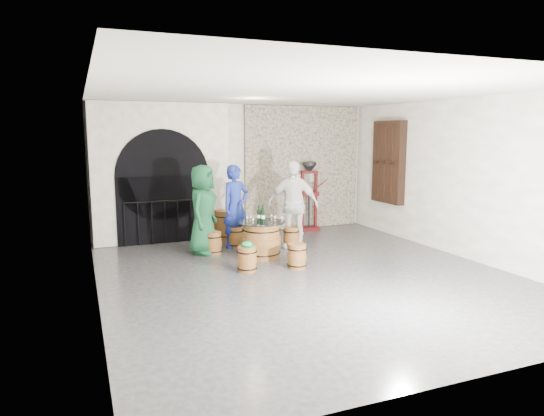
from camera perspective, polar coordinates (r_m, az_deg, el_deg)
name	(u,v)px	position (r m, az deg, el deg)	size (l,w,h in m)	color
ground	(305,275)	(8.77, 3.96, -7.82)	(8.00, 8.00, 0.00)	#2A2A2D
wall_back	(236,170)	(12.16, -4.20, 4.53)	(8.00, 8.00, 0.00)	white
wall_front	(485,227)	(5.19, 23.74, -2.02)	(8.00, 8.00, 0.00)	white
wall_left	(92,195)	(7.61, -20.38, 1.41)	(8.00, 8.00, 0.00)	white
wall_right	(464,179)	(10.46, 21.63, 3.23)	(8.00, 8.00, 0.00)	white
ceiling	(308,91)	(8.43, 4.20, 13.51)	(8.00, 8.00, 0.00)	beige
stone_facing_panel	(303,168)	(12.76, 3.63, 4.74)	(3.20, 0.12, 3.18)	#A09580
arched_opening	(161,174)	(11.47, -12.90, 3.98)	(3.10, 0.60, 3.19)	white
shuttered_window	(388,162)	(12.22, 13.52, 5.27)	(0.23, 1.10, 2.00)	black
barrel_table	(261,240)	(9.84, -1.25, -3.76)	(0.95, 0.95, 0.74)	brown
barrel_stool_left	(213,243)	(10.21, -6.92, -4.12)	(0.37, 0.37, 0.47)	brown
barrel_stool_far	(236,237)	(10.75, -4.24, -3.42)	(0.37, 0.37, 0.47)	brown
barrel_stool_right	(291,237)	(10.69, 2.29, -3.48)	(0.37, 0.37, 0.47)	brown
barrel_stool_near_right	(297,256)	(9.10, 2.95, -5.68)	(0.37, 0.37, 0.47)	brown
barrel_stool_near_left	(247,259)	(8.88, -2.95, -6.04)	(0.37, 0.37, 0.47)	brown
green_cap	(247,244)	(8.82, -2.94, -4.30)	(0.24, 0.19, 0.11)	#0C8D4B
person_green	(203,210)	(10.17, -8.15, -0.18)	(0.91, 0.59, 1.86)	#124325
person_blue	(236,207)	(10.63, -4.30, 0.17)	(0.67, 0.44, 1.82)	navy
person_white	(293,204)	(10.60, 2.48, 0.43)	(1.13, 0.47, 1.92)	silver
wine_bottle_left	(259,215)	(9.80, -1.55, -0.81)	(0.08, 0.08, 0.32)	black
wine_bottle_center	(263,215)	(9.73, -1.08, -0.88)	(0.08, 0.08, 0.32)	black
wine_bottle_right	(263,214)	(9.90, -1.09, -0.72)	(0.08, 0.08, 0.32)	black
tasting_glass_a	(253,221)	(9.63, -2.25, -1.49)	(0.05, 0.05, 0.10)	#B47923
tasting_glass_b	(275,218)	(9.88, 0.35, -1.21)	(0.05, 0.05, 0.10)	#B47923
tasting_glass_c	(251,218)	(9.89, -2.54, -1.21)	(0.05, 0.05, 0.10)	#B47923
tasting_glass_d	(271,217)	(10.00, -0.08, -1.09)	(0.05, 0.05, 0.10)	#B47923
tasting_glass_e	(282,219)	(9.80, 1.16, -1.30)	(0.05, 0.05, 0.10)	#B47923
tasting_glass_f	(247,219)	(9.80, -2.93, -1.31)	(0.05, 0.05, 0.10)	#B47923
side_barrel	(225,225)	(11.54, -5.53, -2.00)	(0.53, 0.53, 0.70)	brown
corking_press	(309,191)	(12.51, 4.41, 2.03)	(0.73, 0.41, 1.77)	#470B0D
control_box	(312,177)	(12.82, 4.78, 3.62)	(0.18, 0.10, 0.22)	silver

